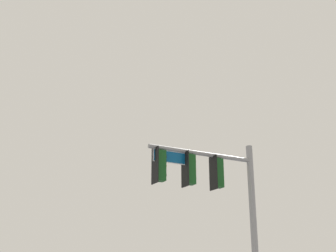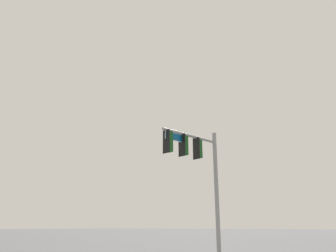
{
  "view_description": "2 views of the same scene",
  "coord_description": "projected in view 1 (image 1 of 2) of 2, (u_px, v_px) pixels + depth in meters",
  "views": [
    {
      "loc": [
        6.96,
        4.39,
        1.91
      ],
      "look_at": [
        -4.42,
        -8.88,
        7.92
      ],
      "focal_mm": 50.0,
      "sensor_mm": 36.0,
      "label": 1
    },
    {
      "loc": [
        11.16,
        1.66,
        1.52
      ],
      "look_at": [
        -4.47,
        -8.83,
        7.31
      ],
      "focal_mm": 35.0,
      "sensor_mm": 36.0,
      "label": 2
    }
  ],
  "objects": [
    {
      "name": "signal_pole_near",
      "position": [
        218.0,
        198.0,
        17.25
      ],
      "size": [
        4.45,
        1.31,
        7.21
      ],
      "color": "gray",
      "rests_on": "ground_plane"
    }
  ]
}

